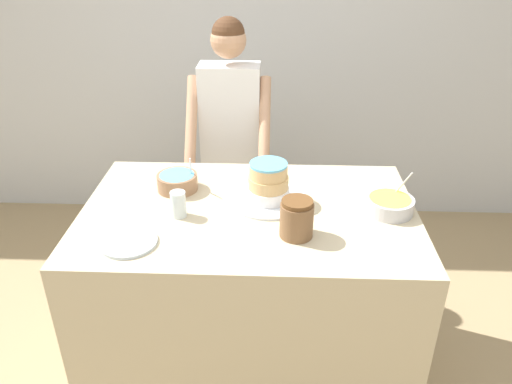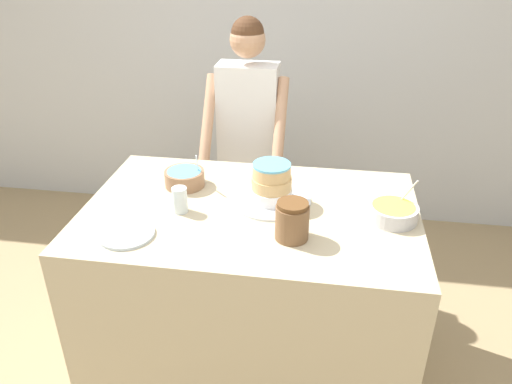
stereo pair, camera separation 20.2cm
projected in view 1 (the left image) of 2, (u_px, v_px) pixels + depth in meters
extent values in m
cube|color=silver|center=(261.00, 39.00, 3.35)|extent=(10.00, 0.05, 2.60)
cube|color=#C6B793|center=(250.00, 294.00, 2.33)|extent=(1.42, 0.91, 0.91)
cylinder|color=#2D2D38|center=(221.00, 216.00, 3.10)|extent=(0.10, 0.10, 0.76)
cylinder|color=#2D2D38|center=(245.00, 217.00, 3.09)|extent=(0.10, 0.10, 0.76)
cube|color=white|center=(230.00, 115.00, 2.78)|extent=(0.33, 0.18, 0.57)
cylinder|color=tan|center=(191.00, 125.00, 2.65)|extent=(0.06, 0.36, 0.48)
cylinder|color=tan|center=(265.00, 127.00, 2.64)|extent=(0.06, 0.36, 0.48)
sphere|color=tan|center=(228.00, 40.00, 2.59)|extent=(0.19, 0.19, 0.19)
sphere|color=#51331E|center=(228.00, 34.00, 2.57)|extent=(0.17, 0.17, 0.17)
cylinder|color=silver|center=(268.00, 200.00, 2.17)|extent=(0.34, 0.34, 0.01)
cylinder|color=white|center=(268.00, 193.00, 2.16)|extent=(0.18, 0.18, 0.05)
cylinder|color=#DBB275|center=(268.00, 182.00, 2.13)|extent=(0.17, 0.17, 0.05)
cylinder|color=#DBB275|center=(268.00, 171.00, 2.11)|extent=(0.16, 0.16, 0.05)
cylinder|color=#60B7E0|center=(269.00, 164.00, 2.09)|extent=(0.16, 0.16, 0.01)
cylinder|color=#936B4C|center=(177.00, 182.00, 2.25)|extent=(0.18, 0.18, 0.07)
cylinder|color=#60B7E0|center=(177.00, 176.00, 2.24)|extent=(0.16, 0.16, 0.01)
cylinder|color=silver|center=(191.00, 171.00, 2.23)|extent=(0.02, 0.10, 0.16)
cylinder|color=silver|center=(389.00, 205.00, 2.08)|extent=(0.20, 0.20, 0.06)
cylinder|color=#F2DB4C|center=(390.00, 200.00, 2.07)|extent=(0.17, 0.17, 0.01)
cylinder|color=silver|center=(400.00, 187.00, 2.09)|extent=(0.07, 0.07, 0.17)
cylinder|color=silver|center=(178.00, 204.00, 2.04)|extent=(0.06, 0.06, 0.11)
cylinder|color=silver|center=(129.00, 242.00, 1.88)|extent=(0.22, 0.22, 0.01)
cylinder|color=brown|center=(297.00, 220.00, 1.90)|extent=(0.13, 0.13, 0.14)
cylinder|color=brown|center=(297.00, 202.00, 1.87)|extent=(0.12, 0.12, 0.02)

